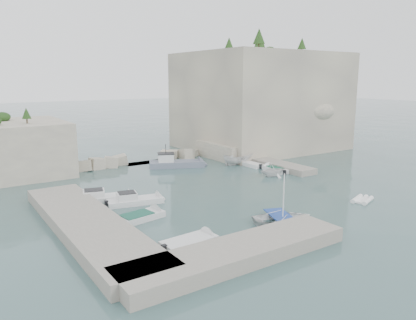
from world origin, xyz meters
TOP-DOWN VIEW (x-y plane):
  - ground at (0.00, 0.00)m, footprint 400.00×400.00m
  - cliff_east at (23.00, 23.00)m, footprint 26.00×22.00m
  - cliff_terrace at (13.00, 18.00)m, footprint 8.00×10.00m
  - outcrop_west at (-20.00, 25.00)m, footprint 16.00×14.00m
  - quay_west at (-17.00, -1.00)m, footprint 5.00×24.00m
  - quay_south at (-10.00, -12.50)m, footprint 18.00×4.00m
  - ledge_east at (13.50, 10.00)m, footprint 3.00×16.00m
  - breakwater at (-1.00, 22.00)m, footprint 28.00×3.00m
  - motorboat_e at (-11.48, -8.43)m, footprint 4.94×2.31m
  - motorboat_a at (-12.95, 6.50)m, footprint 7.08×3.87m
  - motorboat_b at (-10.55, 3.73)m, footprint 6.44×3.22m
  - motorboat_c at (-12.50, -1.01)m, footprint 5.83×2.95m
  - rowboat at (-1.95, -8.81)m, footprint 6.43×5.53m
  - inflatable_dinghy at (9.45, -8.86)m, footprint 3.22×2.28m
  - tender_east_a at (9.36, 4.71)m, footprint 4.05×3.65m
  - tender_east_b at (11.50, 6.55)m, footprint 2.39×5.03m
  - tender_east_c at (10.91, 11.13)m, footprint 1.68×4.79m
  - tender_east_d at (10.10, 12.86)m, footprint 5.27×2.74m
  - work_boat at (1.73, 16.67)m, footprint 8.86×5.88m
  - rowboat_mast at (-1.95, -8.81)m, footprint 0.10×0.10m
  - vegetation at (17.83, 24.40)m, footprint 53.48×13.88m

SIDE VIEW (x-z plane):
  - ground at x=0.00m, z-range 0.00..0.00m
  - motorboat_e at x=-11.48m, z-range -0.35..0.35m
  - motorboat_a at x=-12.95m, z-range -0.70..0.70m
  - motorboat_b at x=-10.55m, z-range -0.70..0.70m
  - motorboat_c at x=-12.50m, z-range -0.35..0.35m
  - rowboat at x=-1.95m, z-range -0.56..0.56m
  - inflatable_dinghy at x=9.45m, z-range -0.22..0.22m
  - tender_east_a at x=9.36m, z-range -0.94..0.94m
  - tender_east_b at x=11.50m, z-range -0.35..0.35m
  - tender_east_c at x=10.91m, z-range -0.35..0.35m
  - tender_east_d at x=10.10m, z-range -0.97..0.97m
  - work_boat at x=1.73m, z-range -1.10..1.10m
  - ledge_east at x=13.50m, z-range 0.00..0.80m
  - quay_west at x=-17.00m, z-range 0.00..1.10m
  - quay_south at x=-10.00m, z-range 0.00..1.10m
  - breakwater at x=-1.00m, z-range 0.00..1.40m
  - cliff_terrace at x=13.00m, z-range 0.00..2.50m
  - rowboat_mast at x=-1.95m, z-range 0.56..4.76m
  - outcrop_west at x=-20.00m, z-range 0.00..7.00m
  - cliff_east at x=23.00m, z-range 0.00..17.00m
  - vegetation at x=17.83m, z-range 11.23..24.63m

